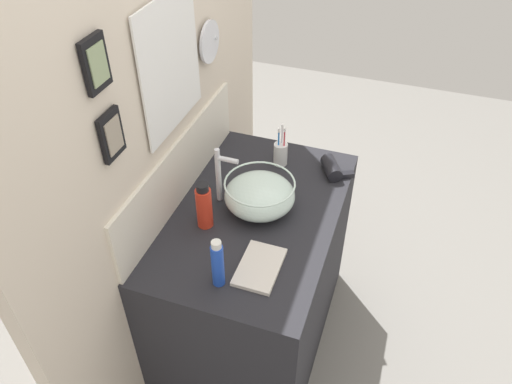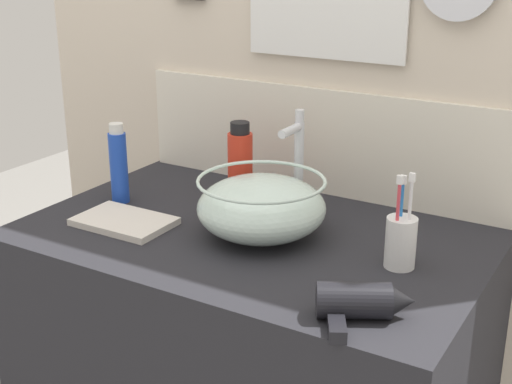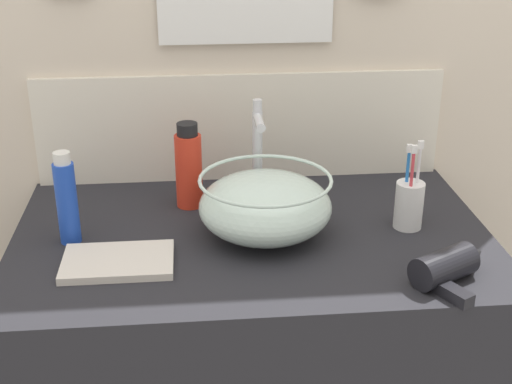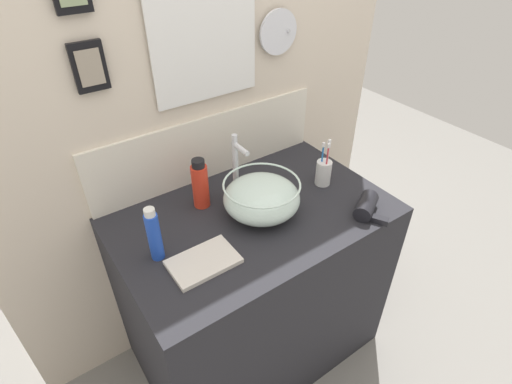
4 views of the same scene
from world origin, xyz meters
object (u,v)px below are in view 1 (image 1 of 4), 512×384
Objects in this scene: spray_bottle at (204,206)px; hand_towel at (260,267)px; glass_bowl_sink at (260,195)px; faucet at (220,172)px; hair_drier at (331,166)px; toothbrush_cup at (281,153)px; shampoo_bottle at (218,264)px.

hand_towel is at bearing -118.04° from spray_bottle.
faucet is (0.00, 0.17, 0.07)m from glass_bowl_sink.
hair_drier is 0.23m from toothbrush_cup.
hair_drier reaches higher than hand_towel.
shampoo_bottle is 0.92× the size of hand_towel.
glass_bowl_sink is 0.42m from shampoo_bottle.
spray_bottle reaches higher than glass_bowl_sink.
hair_drier is at bearing -33.94° from glass_bowl_sink.
faucet is at bearing 21.02° from shampoo_bottle.
glass_bowl_sink is 0.32m from toothbrush_cup.
faucet is 1.40× the size of hair_drier.
spray_bottle reaches higher than toothbrush_cup.
shampoo_bottle is at bearing 162.84° from hair_drier.
faucet is at bearing 41.47° from hand_towel.
spray_bottle is at bearing 178.71° from faucet.
hand_towel is at bearing 169.46° from hair_drier.
shampoo_bottle is (-0.42, 0.01, 0.03)m from glass_bowl_sink.
spray_bottle is (-0.16, 0.17, 0.03)m from glass_bowl_sink.
shampoo_bottle is 1.00× the size of spray_bottle.
hand_towel is (-0.15, -0.28, -0.09)m from spray_bottle.
hair_drier is 0.89× the size of shampoo_bottle.
toothbrush_cup is 0.52m from spray_bottle.
toothbrush_cup is at bearing -26.80° from faucet.
faucet is 0.44m from hand_towel.
toothbrush_cup is 1.00× the size of shampoo_bottle.
hand_towel is at bearing -45.98° from shampoo_bottle.
hair_drier is at bearing -49.61° from faucet.
hair_drier is (0.34, -0.40, -0.11)m from faucet.
shampoo_bottle is (-0.74, 0.00, 0.04)m from toothbrush_cup.
toothbrush_cup is at bearing 93.39° from hair_drier.
spray_bottle is (-0.49, 0.17, 0.04)m from toothbrush_cup.
faucet reaches higher than hand_towel.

